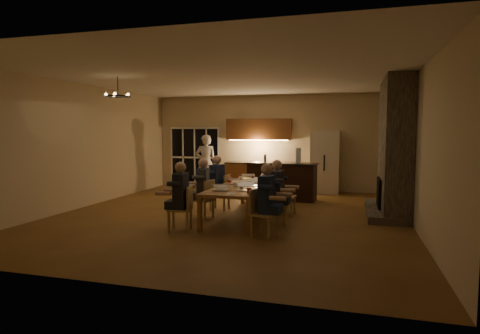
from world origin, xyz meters
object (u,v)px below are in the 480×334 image
object	(u,v)px
person_left_near	(181,196)
laptop_b	(244,185)
laptop_e	(249,175)
bar_blender	(298,155)
chair_left_near	(180,209)
laptop_f	(266,176)
standing_person	(206,163)
mug_back	(241,178)
laptop_c	(236,179)
mug_mid	(256,180)
bar_island	(282,181)
bar_bottle	(265,158)
person_right_mid	(277,192)
redcup_mid	(230,180)
person_right_near	(267,200)
plate_near	(251,188)
dining_table	(245,201)
refrigerator	(325,162)
plate_left	(222,189)
mug_front	(235,185)
chair_left_mid	(202,199)
chair_right_near	(265,213)
chair_left_far	(220,192)
can_cola	(253,176)
person_left_mid	(203,189)
chair_right_far	(286,196)
laptop_d	(253,181)
person_left_far	(217,183)
can_silver	(241,186)
chair_right_mid	(277,204)
laptop_a	(221,185)
plate_far	(269,181)
redcup_near	(249,190)
redcup_far	(262,176)

from	to	relation	value
person_left_near	laptop_b	world-z (taller)	person_left_near
laptop_e	bar_blender	size ratio (longest dim) A/B	0.74
chair_left_near	laptop_f	distance (m)	2.92
standing_person	mug_back	bearing A→B (deg)	104.22
laptop_c	mug_mid	bearing A→B (deg)	-119.95
bar_island	laptop_c	xyz separation A→B (m)	(-0.65, -2.52, 0.32)
mug_back	bar_bottle	xyz separation A→B (m)	(0.26, 1.69, 0.40)
person_right_mid	redcup_mid	xyz separation A→B (m)	(-1.32, 0.89, 0.12)
person_right_near	plate_near	bearing A→B (deg)	34.09
dining_table	refrigerator	bearing A→B (deg)	70.23
mug_back	plate_left	distance (m)	1.69
bar_island	mug_front	xyz separation A→B (m)	(-0.50, -3.05, 0.26)
refrigerator	person_right_mid	xyz separation A→B (m)	(-0.68, -4.74, -0.31)
refrigerator	plate_left	bearing A→B (deg)	-109.53
laptop_b	bar_blender	world-z (taller)	bar_blender
chair_left_mid	laptop_e	world-z (taller)	laptop_e
chair_left_mid	plate_near	distance (m)	1.23
chair_right_near	laptop_e	bearing A→B (deg)	36.96
chair_left_far	person_left_near	size ratio (longest dim) A/B	0.64
laptop_c	can_cola	world-z (taller)	laptop_c
laptop_f	mug_mid	bearing A→B (deg)	-94.93
person_left_near	person_left_mid	world-z (taller)	same
chair_right_far	chair_left_far	bearing A→B (deg)	89.16
laptop_b	laptop_d	bearing A→B (deg)	99.71
person_left_far	laptop_f	xyz separation A→B (m)	(1.15, 0.45, 0.17)
chair_right_near	can_silver	distance (m)	1.22
chair_left_near	laptop_f	world-z (taller)	laptop_f
dining_table	laptop_d	world-z (taller)	laptop_d
bar_island	chair_right_mid	xyz separation A→B (m)	(0.44, -3.11, -0.10)
bar_island	chair_left_mid	distance (m)	3.30
bar_island	bar_blender	size ratio (longest dim) A/B	4.72
person_left_near	laptop_f	world-z (taller)	person_left_near
chair_right_mid	can_silver	distance (m)	0.83
chair_left_near	laptop_a	distance (m)	0.99
bar_island	chair_right_far	xyz separation A→B (m)	(0.45, -2.05, -0.10)
chair_right_far	plate_far	xyz separation A→B (m)	(-0.47, 0.25, 0.31)
plate_far	dining_table	bearing A→B (deg)	-116.67
chair_left_mid	chair_left_far	size ratio (longest dim) A/B	1.00
chair_left_mid	laptop_c	bearing A→B (deg)	139.77
refrigerator	person_left_far	world-z (taller)	refrigerator
laptop_a	plate_far	world-z (taller)	laptop_a
laptop_e	can_cola	distance (m)	0.33
person_right_mid	person_left_far	distance (m)	2.05
person_right_near	laptop_c	bearing A→B (deg)	38.79
redcup_near	chair_right_mid	bearing A→B (deg)	59.05
mug_mid	plate_far	world-z (taller)	mug_mid
person_right_mid	chair_right_near	bearing A→B (deg)	179.68
standing_person	redcup_far	size ratio (longest dim) A/B	15.65
refrigerator	can_cola	bearing A→B (deg)	-120.54
laptop_b	mug_front	xyz separation A→B (m)	(-0.32, 0.44, -0.06)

